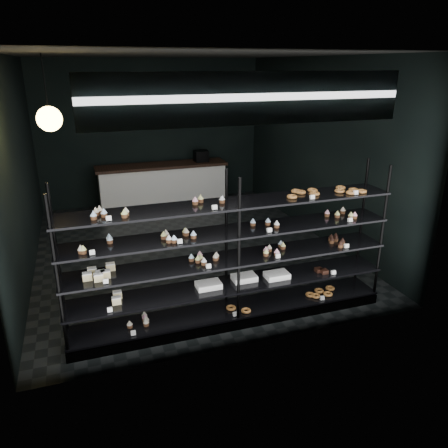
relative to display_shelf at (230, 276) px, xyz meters
name	(u,v)px	position (x,y,z in m)	size (l,w,h in m)	color
room	(184,158)	(0.05, 2.45, 0.97)	(5.01, 6.01, 3.20)	black
display_shelf	(230,276)	(0.00, 0.00, 0.00)	(4.00, 0.50, 1.91)	black
signage	(253,99)	(0.05, -0.48, 2.12)	(3.30, 0.05, 0.50)	#0B1B3A
pendant_lamp	(49,119)	(-1.87, 1.17, 1.82)	(0.29, 0.29, 0.88)	black
service_counter	(163,185)	(0.16, 4.95, -0.13)	(2.88, 0.65, 1.23)	white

